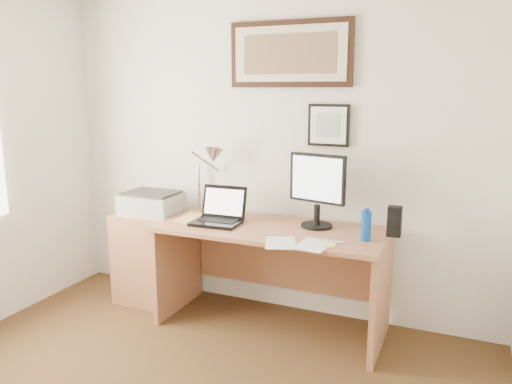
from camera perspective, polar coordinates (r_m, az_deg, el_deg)
The scene contains 17 objects.
wall_back at distance 3.81m, azimuth 1.74°, elevation 4.85°, with size 3.50×0.02×2.50m, color white.
side_cabinet at distance 4.16m, azimuth -11.97°, elevation -7.32°, with size 0.50×0.40×0.73m, color #9A6040.
water_bottle at distance 3.27m, azimuth 12.45°, elevation -3.82°, with size 0.07×0.07×0.19m, color #0C42A4.
bottle_cap at distance 3.24m, azimuth 12.53°, elevation -2.03°, with size 0.03×0.03×0.02m, color #0C42A4.
speaker at distance 3.41m, azimuth 15.54°, elevation -3.26°, with size 0.09×0.08×0.20m, color black.
paper_sheet_a at distance 3.17m, azimuth 2.80°, elevation -5.81°, with size 0.19×0.27×0.00m, color white.
paper_sheet_b at distance 3.14m, azimuth 6.59°, elevation -6.02°, with size 0.19×0.27×0.00m, color white.
sticky_pad at distance 3.14m, azimuth 8.33°, elevation -6.02°, with size 0.08×0.08×0.01m, color #FEF478.
marker_pen at distance 3.19m, azimuth 8.86°, elevation -5.70°, with size 0.02×0.02×0.14m, color white.
book at distance 3.79m, azimuth -8.48°, elevation -2.87°, with size 0.19×0.26×0.02m, color #DFCC69.
desk at distance 3.66m, azimuth 2.23°, elevation -7.27°, with size 1.60×0.70×0.75m.
laptop at distance 3.62m, azimuth -4.24°, elevation -2.65°, with size 0.35×0.31×0.26m.
lcd_monitor at distance 3.47m, azimuth 7.00°, elevation 0.59°, with size 0.42×0.22×0.52m.
printer at distance 4.03m, azimuth -11.83°, elevation -1.25°, with size 0.44×0.34×0.18m.
desk_lamp at distance 3.82m, azimuth -5.04°, elevation 3.88°, with size 0.29×0.27×0.53m.
picture_large at distance 3.71m, azimuth 3.88°, elevation 15.48°, with size 0.92×0.04×0.47m.
picture_small at distance 3.62m, azimuth 8.30°, elevation 7.56°, with size 0.30×0.03×0.30m.
Camera 1 is at (1.38, -1.52, 1.71)m, focal length 35.00 mm.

